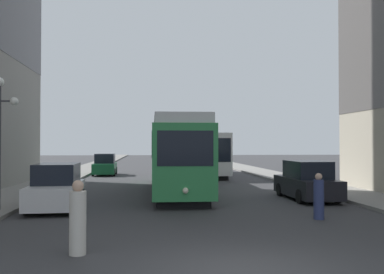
# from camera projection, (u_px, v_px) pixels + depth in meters

# --- Properties ---
(ground_plane) EXTENTS (200.00, 200.00, 0.00)m
(ground_plane) POSITION_uv_depth(u_px,v_px,m) (243.00, 274.00, 8.68)
(ground_plane) COLOR #38383A
(sidewalk_left) EXTENTS (3.03, 120.00, 0.15)m
(sidewalk_left) POSITION_uv_depth(u_px,v_px,m) (89.00, 168.00, 47.63)
(sidewalk_left) COLOR gray
(sidewalk_left) RESTS_ON ground
(sidewalk_right) EXTENTS (3.03, 120.00, 0.15)m
(sidewalk_right) POSITION_uv_depth(u_px,v_px,m) (239.00, 167.00, 49.31)
(sidewalk_right) COLOR gray
(sidewalk_right) RESTS_ON ground
(streetcar) EXTENTS (2.76, 14.97, 3.89)m
(streetcar) POSITION_uv_depth(u_px,v_px,m) (175.00, 153.00, 24.28)
(streetcar) COLOR black
(streetcar) RESTS_ON ground
(transit_bus) EXTENTS (2.99, 12.00, 3.45)m
(transit_bus) POSITION_uv_depth(u_px,v_px,m) (202.00, 152.00, 36.58)
(transit_bus) COLOR black
(transit_bus) RESTS_ON ground
(parked_car_left_near) EXTENTS (1.95, 4.26, 1.82)m
(parked_car_left_near) POSITION_uv_depth(u_px,v_px,m) (105.00, 165.00, 36.85)
(parked_car_left_near) COLOR black
(parked_car_left_near) RESTS_ON ground
(parked_car_left_mid) EXTENTS (2.05, 4.67, 1.82)m
(parked_car_left_mid) POSITION_uv_depth(u_px,v_px,m) (57.00, 188.00, 17.47)
(parked_car_left_mid) COLOR black
(parked_car_left_mid) RESTS_ON ground
(parked_car_right_far) EXTENTS (1.90, 4.67, 1.82)m
(parked_car_right_far) POSITION_uv_depth(u_px,v_px,m) (307.00, 182.00, 20.46)
(parked_car_right_far) COLOR black
(parked_car_right_far) RESTS_ON ground
(pedestrian_crossing_near) EXTENTS (0.39, 0.39, 1.75)m
(pedestrian_crossing_near) POSITION_uv_depth(u_px,v_px,m) (78.00, 220.00, 10.17)
(pedestrian_crossing_near) COLOR beige
(pedestrian_crossing_near) RESTS_ON ground
(pedestrian_crossing_far) EXTENTS (0.36, 0.36, 1.60)m
(pedestrian_crossing_far) POSITION_uv_depth(u_px,v_px,m) (319.00, 198.00, 15.01)
(pedestrian_crossing_far) COLOR navy
(pedestrian_crossing_far) RESTS_ON ground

